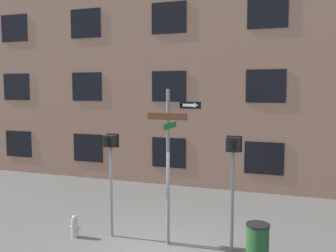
{
  "coord_description": "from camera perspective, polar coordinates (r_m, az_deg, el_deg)",
  "views": [
    {
      "loc": [
        3.25,
        -8.44,
        4.14
      ],
      "look_at": [
        0.04,
        0.71,
        3.19
      ],
      "focal_mm": 40.0,
      "sensor_mm": 36.0,
      "label": 1
    }
  ],
  "objects": [
    {
      "name": "fire_hydrant",
      "position": [
        11.2,
        -14.02,
        -14.62
      ],
      "size": [
        0.35,
        0.19,
        0.63
      ],
      "color": "#A5A5A8",
      "rests_on": "ground_plane"
    },
    {
      "name": "pedestrian_signal_right",
      "position": [
        9.61,
        9.88,
        -5.42
      ],
      "size": [
        0.4,
        0.4,
        2.97
      ],
      "color": "slate",
      "rests_on": "ground_plane"
    },
    {
      "name": "building_facade",
      "position": [
        16.01,
        7.58,
        16.28
      ],
      "size": [
        24.0,
        0.63,
        14.26
      ],
      "color": "#936B56",
      "rests_on": "ground_plane"
    },
    {
      "name": "street_sign_pole",
      "position": [
        9.81,
        0.4,
        -4.21
      ],
      "size": [
        1.43,
        0.99,
        4.16
      ],
      "color": "slate",
      "rests_on": "ground_plane"
    },
    {
      "name": "trash_bin",
      "position": [
        9.6,
        13.48,
        -16.99
      ],
      "size": [
        0.57,
        0.57,
        0.96
      ],
      "color": "#1E4723",
      "rests_on": "ground_plane"
    },
    {
      "name": "pedestrian_signal_left",
      "position": [
        10.55,
        -8.74,
        -4.87
      ],
      "size": [
        0.37,
        0.4,
        2.91
      ],
      "color": "slate",
      "rests_on": "ground_plane"
    }
  ]
}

